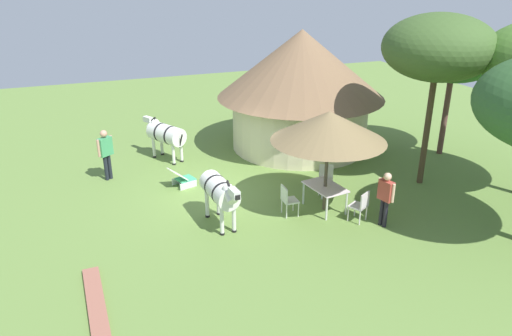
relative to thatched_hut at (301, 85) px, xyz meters
name	(u,v)px	position (x,y,z in m)	size (l,w,h in m)	color
ground_plane	(222,193)	(3.05, -4.09, -2.46)	(36.00, 36.00, 0.00)	olive
thatched_hut	(301,85)	(0.00, 0.00, 0.00)	(6.33, 6.33, 4.50)	beige
shade_umbrella	(329,126)	(5.17, -1.62, 0.07)	(3.22, 3.22, 2.96)	#4D4233
patio_dining_table	(325,189)	(5.17, -1.62, -1.82)	(1.36, 0.99, 0.74)	silver
patio_chair_near_hut	(326,177)	(4.16, -1.04, -1.94)	(0.58, 0.59, 0.90)	silver
patio_chair_west_end	(287,199)	(5.13, -2.78, -1.94)	(0.45, 0.43, 0.90)	silver
patio_chair_near_lawn	(361,205)	(6.19, -1.04, -1.94)	(0.58, 0.59, 0.90)	silver
guest_beside_umbrella	(386,194)	(6.61, -0.58, -1.52)	(0.55, 0.29, 1.57)	black
standing_watcher	(106,150)	(0.72, -7.33, -1.43)	(0.44, 0.52, 1.72)	black
striped_lounge_chair	(183,179)	(2.13, -5.13, -2.20)	(0.74, 0.91, 0.67)	#3BA372
zebra_nearest_camera	(165,134)	(-0.41, -5.16, -1.48)	(1.93, 1.31, 1.52)	silver
zebra_by_umbrella	(220,192)	(5.03, -4.71, -1.45)	(2.13, 0.76, 1.56)	silver
acacia_tree_right_background	(454,55)	(2.64, 4.69, 1.23)	(3.18, 3.18, 4.66)	brown
acacia_tree_behind_hut	(439,48)	(4.59, 2.24, 1.89)	(3.33, 3.33, 5.37)	#463724
brick_patio_kerb	(96,305)	(7.44, -8.16, -2.42)	(2.80, 0.36, 0.08)	#975B4A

